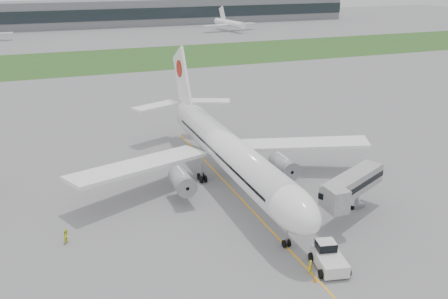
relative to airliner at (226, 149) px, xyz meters
name	(u,v)px	position (x,y,z in m)	size (l,w,h in m)	color
ground	(238,196)	(0.00, -4.87, -5.66)	(600.00, 600.00, 0.00)	gray
apron_markings	(252,211)	(0.00, -9.87, -5.66)	(70.00, 70.00, 0.04)	#FEAC16
grass_strip	(110,60)	(0.00, 115.13, -5.65)	(600.00, 50.00, 0.02)	#2E541F
terminal_building	(78,14)	(0.00, 225.00, 1.34)	(320.00, 22.30, 14.00)	slate
airliner	(226,149)	(0.00, 0.00, 0.00)	(48.13, 53.95, 17.88)	white
pushback_tug	(328,257)	(2.40, -25.18, -4.47)	(4.24, 5.51, 2.58)	silver
jet_bridge	(350,186)	(11.13, -16.04, -1.20)	(12.29, 8.86, 6.03)	#B1B0B3
safety_cone_left	(315,280)	(-0.50, -27.25, -5.38)	(0.40, 0.40, 0.56)	orange
safety_cone_right	(311,266)	(0.50, -24.77, -5.40)	(0.38, 0.38, 0.53)	orange
ground_crew_near	(310,267)	(-0.30, -25.82, -4.79)	(0.64, 0.42, 1.74)	yellow
ground_crew_far	(67,236)	(-24.30, -9.59, -4.75)	(0.89, 0.69, 1.83)	yellow
distant_aircraft_right	(229,31)	(71.19, 179.68, -5.66)	(29.91, 26.39, 11.44)	white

